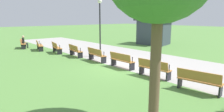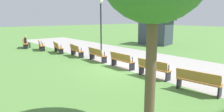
{
  "view_description": "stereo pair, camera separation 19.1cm",
  "coord_description": "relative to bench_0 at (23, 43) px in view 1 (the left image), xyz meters",
  "views": [
    {
      "loc": [
        8.11,
        -7.72,
        2.88
      ],
      "look_at": [
        -0.0,
        -0.79,
        0.8
      ],
      "focal_mm": 31.77,
      "sensor_mm": 36.0,
      "label": 1
    },
    {
      "loc": [
        8.24,
        -7.57,
        2.88
      ],
      "look_at": [
        -0.0,
        -0.79,
        0.8
      ],
      "focal_mm": 31.77,
      "sensor_mm": 36.0,
      "label": 2
    }
  ],
  "objects": [
    {
      "name": "bench_0",
      "position": [
        0.0,
        0.0,
        0.0
      ],
      "size": [
        1.72,
        1.0,
        0.89
      ],
      "rotation": [
        0.0,
        0.0,
        -0.34
      ],
      "color": "#B27538",
      "rests_on": "ground"
    },
    {
      "name": "lamp_post",
      "position": [
        8.06,
        3.11,
        2.43
      ],
      "size": [
        0.32,
        0.32,
        4.19
      ],
      "color": "black",
      "rests_on": "ground"
    },
    {
      "name": "bench_2",
      "position": [
        4.55,
        1.26,
        0.0
      ],
      "size": [
        1.72,
        0.8,
        0.89
      ],
      "rotation": [
        0.0,
        0.0,
        -0.2
      ],
      "color": "#B27538",
      "rests_on": "ground"
    },
    {
      "name": "bench_6",
      "position": [
        13.96,
        1.9,
        0.0
      ],
      "size": [
        1.69,
        0.58,
        0.89
      ],
      "rotation": [
        0.0,
        0.0,
        0.07
      ],
      "color": "#B27538",
      "rests_on": "ground"
    },
    {
      "name": "bench_4",
      "position": [
        9.23,
        1.9,
        0.0
      ],
      "size": [
        1.69,
        0.58,
        0.89
      ],
      "rotation": [
        0.0,
        0.0,
        -0.07
      ],
      "color": "#B27538",
      "rests_on": "ground"
    },
    {
      "name": "bench_7",
      "position": [
        16.31,
        1.66,
        0.0
      ],
      "size": [
        1.71,
        0.69,
        0.89
      ],
      "rotation": [
        0.0,
        0.0,
        0.14
      ],
      "color": "#B27538",
      "rests_on": "ground"
    },
    {
      "name": "bench_3",
      "position": [
        6.88,
        1.66,
        0.0
      ],
      "size": [
        1.71,
        0.69,
        0.89
      ],
      "rotation": [
        0.0,
        0.0,
        -0.14
      ],
      "color": "#B27538",
      "rests_on": "ground"
    },
    {
      "name": "path_paving",
      "position": [
        11.6,
        4.71,
        -0.47
      ],
      "size": [
        37.96,
        5.71,
        0.01
      ],
      "primitive_type": "cube",
      "color": "#A39E99",
      "rests_on": "ground"
    },
    {
      "name": "kiosk",
      "position": [
        6.26,
        11.76,
        0.95
      ],
      "size": [
        4.07,
        3.59,
        2.76
      ],
      "rotation": [
        0.0,
        0.0,
        0.23
      ],
      "color": "#38424C",
      "rests_on": "ground"
    },
    {
      "name": "person_seated",
      "position": [
        0.03,
        0.14,
        0.17
      ],
      "size": [
        0.46,
        0.59,
        1.2
      ],
      "rotation": [
        0.0,
        0.0,
        -0.34
      ],
      "color": "black",
      "rests_on": "ground"
    },
    {
      "name": "ground_plane",
      "position": [
        11.6,
        2.05,
        -0.47
      ],
      "size": [
        120.0,
        120.0,
        0.0
      ],
      "primitive_type": "plane",
      "color": "#54843D"
    },
    {
      "name": "bench_1",
      "position": [
        2.25,
        0.71,
        0.0
      ],
      "size": [
        1.72,
        0.9,
        0.89
      ],
      "rotation": [
        0.0,
        0.0,
        -0.27
      ],
      "color": "#B27538",
      "rests_on": "ground"
    },
    {
      "name": "bench_5",
      "position": [
        11.6,
        1.98,
        0.0
      ],
      "size": [
        1.66,
        0.47,
        0.89
      ],
      "color": "#B27538",
      "rests_on": "ground"
    }
  ]
}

